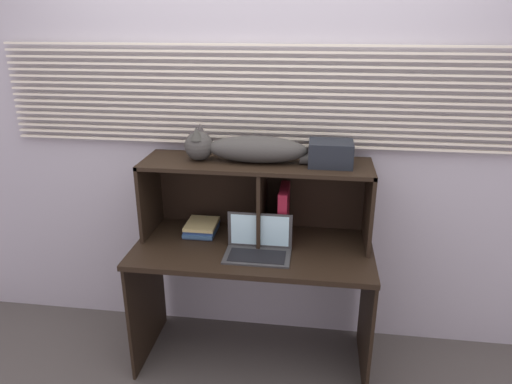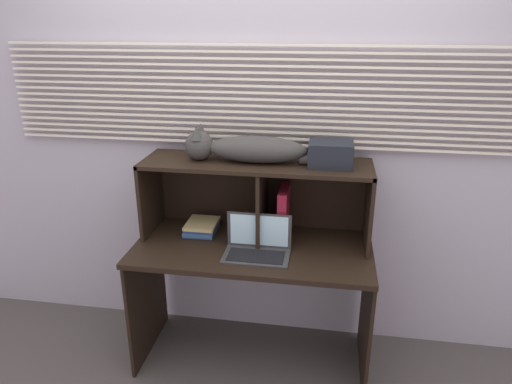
% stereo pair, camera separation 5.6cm
% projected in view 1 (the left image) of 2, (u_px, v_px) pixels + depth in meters
% --- Properties ---
extents(ground_plane, '(4.40, 4.40, 0.00)m').
position_uv_depth(ground_plane, '(248.00, 380.00, 2.66)').
color(ground_plane, '#4C4742').
extents(back_panel_with_blinds, '(4.40, 0.08, 2.50)m').
position_uv_depth(back_panel_with_blinds, '(261.00, 142.00, 2.73)').
color(back_panel_with_blinds, '#B3AEB7').
rests_on(back_panel_with_blinds, ground).
extents(desk, '(1.31, 0.63, 0.76)m').
position_uv_depth(desk, '(253.00, 271.00, 2.63)').
color(desk, black).
rests_on(desk, ground).
extents(hutch_shelf_unit, '(1.26, 0.36, 0.45)m').
position_uv_depth(hutch_shelf_unit, '(258.00, 184.00, 2.61)').
color(hutch_shelf_unit, black).
rests_on(hutch_shelf_unit, desk).
extents(cat, '(0.91, 0.17, 0.20)m').
position_uv_depth(cat, '(246.00, 148.00, 2.51)').
color(cat, '#3A3935').
rests_on(cat, hutch_shelf_unit).
extents(laptop, '(0.35, 0.21, 0.21)m').
position_uv_depth(laptop, '(258.00, 246.00, 2.48)').
color(laptop, '#353535').
rests_on(laptop, desk).
extents(binder_upright, '(0.05, 0.24, 0.31)m').
position_uv_depth(binder_upright, '(284.00, 213.00, 2.62)').
color(binder_upright, maroon).
rests_on(binder_upright, desk).
extents(book_stack, '(0.18, 0.22, 0.07)m').
position_uv_depth(book_stack, '(202.00, 228.00, 2.72)').
color(book_stack, '#395378').
rests_on(book_stack, desk).
extents(storage_box, '(0.23, 0.19, 0.13)m').
position_uv_depth(storage_box, '(331.00, 153.00, 2.46)').
color(storage_box, black).
rests_on(storage_box, hutch_shelf_unit).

